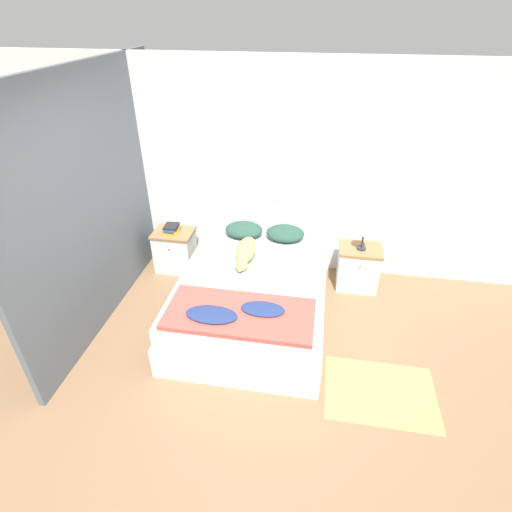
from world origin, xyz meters
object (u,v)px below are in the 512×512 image
pillow_right (285,233)px  table_lamp (364,230)px  bed (253,296)px  pillow_left (244,230)px  nightstand_right (358,267)px  dog (246,252)px  nightstand_left (175,250)px  book_stack (172,229)px

pillow_right → table_lamp: size_ratio=1.42×
bed → pillow_left: pillow_left is taller
nightstand_right → pillow_left: size_ratio=1.17×
bed → table_lamp: 1.47m
pillow_right → dog: 0.63m
nightstand_left → dog: bearing=-24.4°
nightstand_left → book_stack: bearing=-116.4°
dog → book_stack: 1.13m
book_stack → bed: bearing=-33.1°
pillow_right → book_stack: 1.42m
pillow_left → book_stack: size_ratio=1.94×
nightstand_left → table_lamp: table_lamp is taller
book_stack → pillow_left: bearing=2.9°
nightstand_left → nightstand_right: same height
bed → pillow_right: pillow_right is taller
bed → pillow_right: (0.25, 0.81, 0.36)m
pillow_left → bed: bearing=-72.5°
nightstand_right → pillow_left: 1.46m
bed → pillow_left: bearing=107.5°
pillow_right → dog: bearing=-127.7°
nightstand_left → pillow_right: size_ratio=1.17×
nightstand_left → table_lamp: 2.38m
pillow_right → table_lamp: (0.90, -0.06, 0.15)m
nightstand_right → pillow_left: pillow_left is taller
nightstand_left → book_stack: 0.32m
nightstand_left → dog: dog is taller
bed → pillow_right: size_ratio=4.48×
nightstand_left → table_lamp: bearing=-0.5°
pillow_right → table_lamp: table_lamp is taller
book_stack → table_lamp: (2.32, -0.01, 0.20)m
bed → book_stack: bearing=146.9°
table_lamp → dog: bearing=-160.9°
nightstand_right → pillow_right: size_ratio=1.17×
pillow_left → pillow_right: bearing=0.0°
pillow_left → pillow_right: 0.51m
nightstand_right → table_lamp: size_ratio=1.66×
bed → pillow_left: 0.92m
nightstand_right → bed: bearing=-146.4°
pillow_right → nightstand_right: bearing=-2.3°
nightstand_right → pillow_right: bearing=177.7°
book_stack → table_lamp: size_ratio=0.73×
pillow_left → pillow_right: same height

